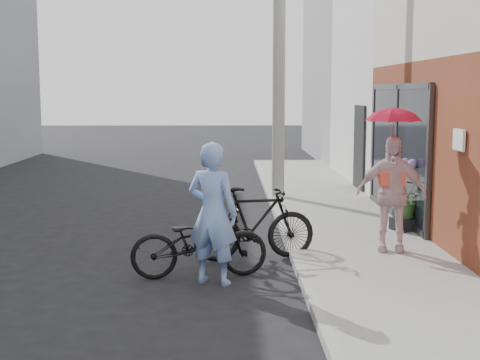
{
  "coord_description": "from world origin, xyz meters",
  "views": [
    {
      "loc": [
        -0.05,
        -8.97,
        2.49
      ],
      "look_at": [
        0.15,
        1.46,
        1.1
      ],
      "focal_mm": 50.0,
      "sensor_mm": 36.0,
      "label": 1
    }
  ],
  "objects_px": {
    "bike_left": "(199,242)",
    "bike_right": "(254,223)",
    "kimono_woman": "(391,194)",
    "planter": "(405,224)",
    "utility_pole": "(279,45)",
    "officer": "(213,213)"
  },
  "relations": [
    {
      "from": "bike_right",
      "to": "officer",
      "type": "bearing_deg",
      "value": 143.19
    },
    {
      "from": "planter",
      "to": "officer",
      "type": "bearing_deg",
      "value": -139.85
    },
    {
      "from": "utility_pole",
      "to": "officer",
      "type": "distance_m",
      "value": 7.12
    },
    {
      "from": "bike_left",
      "to": "bike_right",
      "type": "bearing_deg",
      "value": -48.61
    },
    {
      "from": "kimono_woman",
      "to": "planter",
      "type": "height_order",
      "value": "kimono_woman"
    },
    {
      "from": "utility_pole",
      "to": "bike_right",
      "type": "height_order",
      "value": "utility_pole"
    },
    {
      "from": "bike_left",
      "to": "planter",
      "type": "xyz_separation_m",
      "value": [
        3.43,
        2.43,
        -0.26
      ]
    },
    {
      "from": "bike_right",
      "to": "planter",
      "type": "bearing_deg",
      "value": -71.42
    },
    {
      "from": "utility_pole",
      "to": "planter",
      "type": "bearing_deg",
      "value": -63.22
    },
    {
      "from": "planter",
      "to": "bike_left",
      "type": "bearing_deg",
      "value": -144.63
    },
    {
      "from": "bike_right",
      "to": "kimono_woman",
      "type": "distance_m",
      "value": 2.08
    },
    {
      "from": "officer",
      "to": "kimono_woman",
      "type": "bearing_deg",
      "value": -130.93
    },
    {
      "from": "officer",
      "to": "bike_left",
      "type": "height_order",
      "value": "officer"
    },
    {
      "from": "officer",
      "to": "kimono_woman",
      "type": "height_order",
      "value": "officer"
    },
    {
      "from": "officer",
      "to": "bike_left",
      "type": "bearing_deg",
      "value": -34.45
    },
    {
      "from": "bike_right",
      "to": "kimono_woman",
      "type": "bearing_deg",
      "value": -99.56
    },
    {
      "from": "utility_pole",
      "to": "bike_left",
      "type": "relative_size",
      "value": 3.82
    },
    {
      "from": "utility_pole",
      "to": "planter",
      "type": "distance_m",
      "value": 5.34
    },
    {
      "from": "bike_left",
      "to": "planter",
      "type": "relative_size",
      "value": 4.74
    },
    {
      "from": "bike_left",
      "to": "utility_pole",
      "type": "bearing_deg",
      "value": -22.37
    },
    {
      "from": "utility_pole",
      "to": "kimono_woman",
      "type": "xyz_separation_m",
      "value": [
        1.28,
        -5.22,
        -2.52
      ]
    },
    {
      "from": "planter",
      "to": "kimono_woman",
      "type": "bearing_deg",
      "value": -112.95
    }
  ]
}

